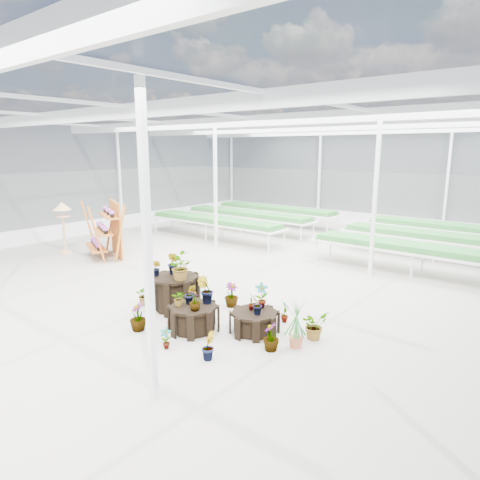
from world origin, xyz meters
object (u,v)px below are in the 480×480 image
Objects in this scene: plinth_low at (254,322)px; shelf_rack at (104,230)px; plinth_tall at (175,293)px; plinth_mid at (194,318)px; bird_table at (64,228)px.

plinth_low is 7.84m from shelf_rack.
shelf_rack reaches higher than plinth_tall.
plinth_tall is 1.13× the size of plinth_mid.
shelf_rack reaches higher than bird_table.
shelf_rack is (-6.62, 2.40, 0.68)m from plinth_mid.
shelf_rack is at bearing 161.63° from plinth_tall.
plinth_tall is 2.21m from plinth_low.
shelf_rack is at bearing 167.43° from plinth_low.
shelf_rack is 1.03× the size of bird_table.
plinth_low is 9.23m from bird_table.
plinth_mid is 7.07m from shelf_rack.
plinth_tall is 0.60× the size of shelf_rack.
plinth_low is at bearing 11.81° from shelf_rack.
plinth_mid is 0.53× the size of shelf_rack.
plinth_mid is 1.22m from plinth_low.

